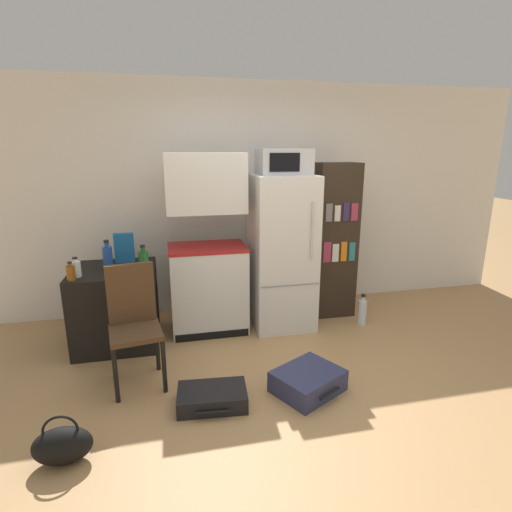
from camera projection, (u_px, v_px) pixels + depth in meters
ground_plane at (302, 390)px, 3.24m from camera, size 24.00×24.00×0.00m
wall_back at (267, 198)px, 4.82m from camera, size 6.40×0.10×2.65m
side_table at (116, 306)px, 3.97m from camera, size 0.79×0.76×0.77m
kitchen_hutch at (207, 253)px, 4.15m from camera, size 0.80×0.55×1.86m
refrigerator at (282, 253)px, 4.28m from camera, size 0.64×0.65×1.64m
microwave at (284, 162)px, 4.03m from camera, size 0.52×0.40×0.26m
bookshelf at (334, 241)px, 4.55m from camera, size 0.47×0.32×1.75m
bottle_blue_soda at (108, 258)px, 3.78m from camera, size 0.09×0.09×0.30m
bottle_amber_beer at (71, 273)px, 3.49m from camera, size 0.07×0.07×0.17m
bottle_milk_white at (76, 269)px, 3.60m from camera, size 0.09×0.09×0.18m
bottle_green_tall at (144, 261)px, 3.70m from camera, size 0.09×0.09×0.27m
cereal_box at (124, 248)px, 4.05m from camera, size 0.19×0.07×0.30m
chair at (133, 315)px, 3.25m from camera, size 0.46×0.46×1.00m
suitcase_large_flat at (308, 381)px, 3.21m from camera, size 0.65×0.61×0.18m
suitcase_small_flat at (212, 397)px, 3.04m from camera, size 0.55×0.38×0.13m
handbag at (62, 445)px, 2.47m from camera, size 0.36×0.20×0.33m
water_bottle_front at (362, 311)px, 4.44m from camera, size 0.09×0.09×0.35m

